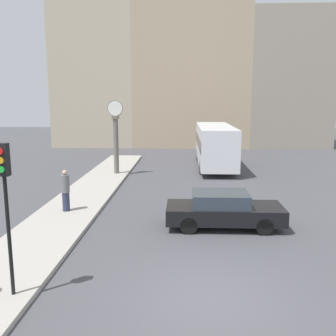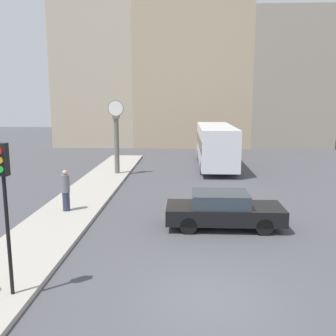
{
  "view_description": "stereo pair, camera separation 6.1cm",
  "coord_description": "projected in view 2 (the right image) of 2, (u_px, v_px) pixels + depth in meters",
  "views": [
    {
      "loc": [
        -0.66,
        -8.59,
        4.82
      ],
      "look_at": [
        -1.3,
        6.35,
        2.13
      ],
      "focal_mm": 40.0,
      "sensor_mm": 36.0,
      "label": 1
    },
    {
      "loc": [
        -0.6,
        -8.59,
        4.82
      ],
      "look_at": [
        -1.3,
        6.35,
        2.13
      ],
      "focal_mm": 40.0,
      "sensor_mm": 36.0,
      "label": 2
    }
  ],
  "objects": [
    {
      "name": "ground_plane",
      "position": [
        208.0,
        298.0,
        9.27
      ],
      "size": [
        120.0,
        120.0,
        0.0
      ],
      "primitive_type": "plane",
      "color": "#47474C"
    },
    {
      "name": "sidewalk_corner",
      "position": [
        91.0,
        191.0,
        20.03
      ],
      "size": [
        2.67,
        25.37,
        0.15
      ],
      "primitive_type": "cube",
      "color": "#A39E93",
      "rests_on": "ground_plane"
    },
    {
      "name": "building_row",
      "position": [
        184.0,
        61.0,
        39.07
      ],
      "size": [
        28.76,
        5.0,
        19.14
      ],
      "color": "#B7A88E",
      "rests_on": "ground_plane"
    },
    {
      "name": "sedan_car",
      "position": [
        223.0,
        210.0,
        14.36
      ],
      "size": [
        4.44,
        1.8,
        1.38
      ],
      "color": "black",
      "rests_on": "ground_plane"
    },
    {
      "name": "bus_distant",
      "position": [
        215.0,
        144.0,
        27.45
      ],
      "size": [
        2.44,
        9.54,
        3.03
      ],
      "color": "silver",
      "rests_on": "ground_plane"
    },
    {
      "name": "traffic_light_near",
      "position": [
        4.0,
        188.0,
        8.72
      ],
      "size": [
        0.26,
        0.24,
        3.72
      ],
      "color": "black",
      "rests_on": "sidewalk_corner"
    },
    {
      "name": "street_clock",
      "position": [
        116.0,
        137.0,
        24.1
      ],
      "size": [
        1.0,
        0.41,
        4.7
      ],
      "color": "#666056",
      "rests_on": "sidewalk_corner"
    },
    {
      "name": "pedestrian_grey_jacket",
      "position": [
        66.0,
        190.0,
        16.0
      ],
      "size": [
        0.36,
        0.36,
        1.78
      ],
      "color": "#2D334C",
      "rests_on": "sidewalk_corner"
    }
  ]
}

